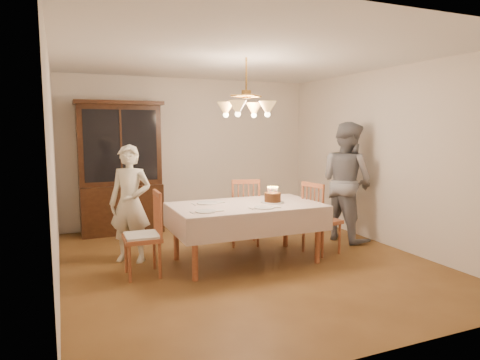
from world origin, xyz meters
name	(u,v)px	position (x,y,z in m)	size (l,w,h in m)	color
ground	(246,261)	(0.00, 0.00, 0.00)	(5.00, 5.00, 0.00)	brown
room_shell	(246,140)	(0.00, 0.00, 1.58)	(5.00, 5.00, 5.00)	white
dining_table	(246,210)	(0.00, 0.00, 0.68)	(1.90, 1.10, 0.76)	brown
china_hutch	(120,170)	(-1.27, 2.25, 1.04)	(1.38, 0.54, 2.16)	black
chair_far_side	(244,215)	(0.30, 0.75, 0.44)	(0.53, 0.52, 1.00)	brown
chair_left_end	(143,238)	(-1.33, -0.01, 0.45)	(0.43, 0.45, 1.00)	brown
chair_right_end	(321,222)	(1.11, -0.06, 0.44)	(0.51, 0.52, 1.00)	brown
elderly_woman	(130,204)	(-1.37, 0.60, 0.76)	(0.56, 0.36, 1.52)	#F1E9CC
adult_in_grey	(346,182)	(1.87, 0.40, 0.91)	(0.89, 0.69, 1.82)	slate
birthday_cake	(273,198)	(0.37, -0.03, 0.82)	(0.30, 0.30, 0.21)	white
place_setting_near_left	(207,211)	(-0.63, -0.28, 0.77)	(0.39, 0.24, 0.02)	white
place_setting_near_right	(265,208)	(0.11, -0.33, 0.77)	(0.38, 0.24, 0.02)	white
place_setting_far_left	(208,203)	(-0.43, 0.24, 0.77)	(0.42, 0.27, 0.02)	white
chandelier	(246,108)	(0.00, 0.00, 1.98)	(0.62, 0.62, 0.73)	#BF8C3F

